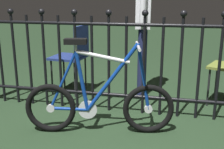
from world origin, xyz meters
name	(u,v)px	position (x,y,z in m)	size (l,w,h in m)	color
ground_plane	(118,137)	(0.00, 0.00, 0.00)	(20.00, 20.00, 0.00)	#1F321E
iron_fence	(123,60)	(-0.07, 0.61, 0.60)	(3.60, 0.07, 1.17)	black
bicycle	(99,102)	(-0.19, 0.06, 0.30)	(1.39, 0.44, 0.91)	black
chair_navy	(74,52)	(-0.82, 1.12, 0.56)	(0.46, 0.46, 0.91)	black
person_visitor	(144,13)	(0.06, 1.25, 1.06)	(0.24, 0.48, 1.75)	#191E3F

